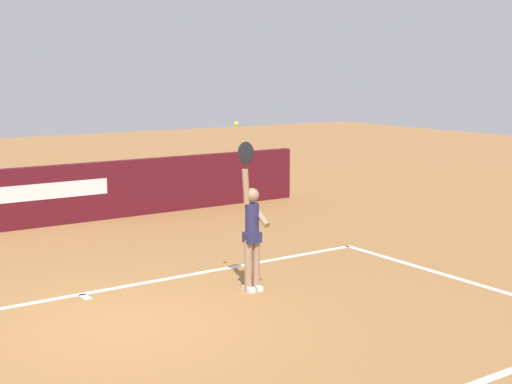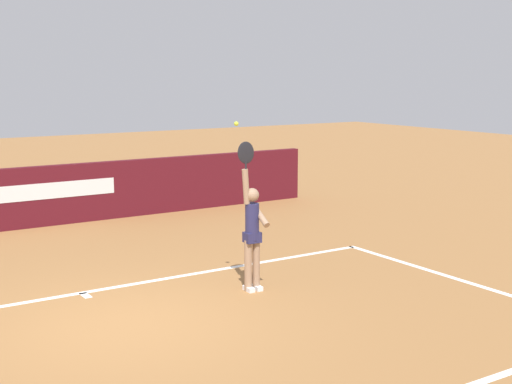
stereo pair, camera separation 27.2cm
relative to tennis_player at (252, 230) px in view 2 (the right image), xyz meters
The scene contains 4 objects.
ground_plane 2.51m from the tennis_player, behind, with size 60.00×60.00×0.00m, color olive.
court_lines 2.87m from the tennis_player, 148.02° to the right, with size 11.05×5.64×0.00m.
tennis_player is the anchor object (origin of this frame).
tennis_ball 1.66m from the tennis_player, 164.60° to the left, with size 0.07×0.07×0.07m.
Camera 2 is at (-3.47, -8.74, 3.35)m, focal length 49.81 mm.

